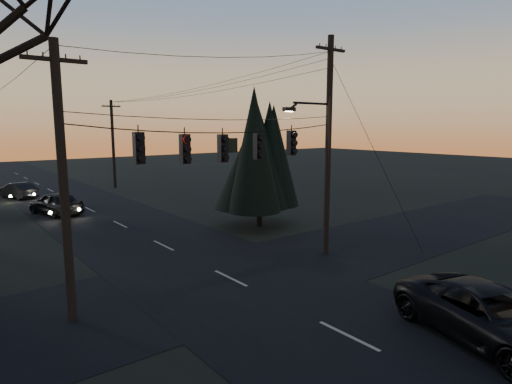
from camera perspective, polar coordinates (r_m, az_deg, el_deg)
main_road at (r=25.94m, az=-16.11°, el=-4.97°), size 8.00×120.00×0.02m
cross_road at (r=17.42m, az=-3.42°, el=-11.43°), size 60.00×7.00×0.02m
utility_pole_right at (r=20.86m, az=9.24°, el=-8.11°), size 5.00×0.30×10.00m
utility_pole_left at (r=15.12m, az=-23.23°, el=-15.43°), size 1.80×0.30×8.50m
utility_pole_far_r at (r=44.43m, az=-18.25°, el=0.55°), size 1.80×0.30×8.50m
span_signal_assembly at (r=16.23m, az=-4.29°, el=6.07°), size 11.50×0.44×1.57m
evergreen_right at (r=25.44m, az=0.46°, el=4.61°), size 4.34×4.34×7.15m
suv_near at (r=14.04m, az=28.84°, el=-14.30°), size 3.98×6.06×1.55m
sedan_oncoming_a at (r=32.32m, az=-25.14°, el=-1.37°), size 3.02×4.96×1.58m
sedan_oncoming_b at (r=41.07m, az=-29.18°, el=0.17°), size 2.67×4.28×1.33m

